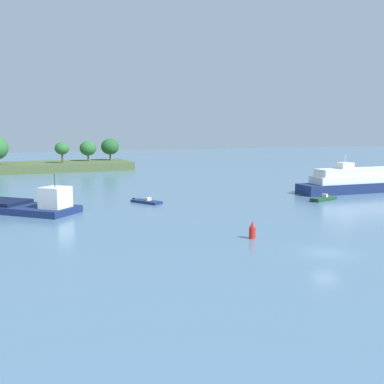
{
  "coord_description": "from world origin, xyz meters",
  "views": [
    {
      "loc": [
        -27.86,
        -32.91,
        11.48
      ],
      "look_at": [
        1.47,
        34.71,
        1.2
      ],
      "focal_mm": 42.82,
      "sensor_mm": 36.0,
      "label": 1
    }
  ],
  "objects_px": {
    "fishing_skiff": "(323,199)",
    "channel_buoy_red": "(252,231)",
    "small_motorboat": "(146,202)",
    "white_riverboat": "(357,182)"
  },
  "relations": [
    {
      "from": "fishing_skiff",
      "to": "channel_buoy_red",
      "type": "xyz_separation_m",
      "value": [
        -23.71,
        -17.56,
        0.52
      ]
    },
    {
      "from": "fishing_skiff",
      "to": "small_motorboat",
      "type": "bearing_deg",
      "value": 161.63
    },
    {
      "from": "white_riverboat",
      "to": "small_motorboat",
      "type": "distance_m",
      "value": 39.01
    },
    {
      "from": "white_riverboat",
      "to": "small_motorboat",
      "type": "height_order",
      "value": "white_riverboat"
    },
    {
      "from": "white_riverboat",
      "to": "channel_buoy_red",
      "type": "bearing_deg",
      "value": -147.15
    },
    {
      "from": "fishing_skiff",
      "to": "channel_buoy_red",
      "type": "bearing_deg",
      "value": -143.48
    },
    {
      "from": "white_riverboat",
      "to": "fishing_skiff",
      "type": "height_order",
      "value": "white_riverboat"
    },
    {
      "from": "small_motorboat",
      "to": "fishing_skiff",
      "type": "height_order",
      "value": "fishing_skiff"
    },
    {
      "from": "channel_buoy_red",
      "to": "white_riverboat",
      "type": "bearing_deg",
      "value": 32.85
    },
    {
      "from": "small_motorboat",
      "to": "channel_buoy_red",
      "type": "distance_m",
      "value": 26.67
    }
  ]
}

